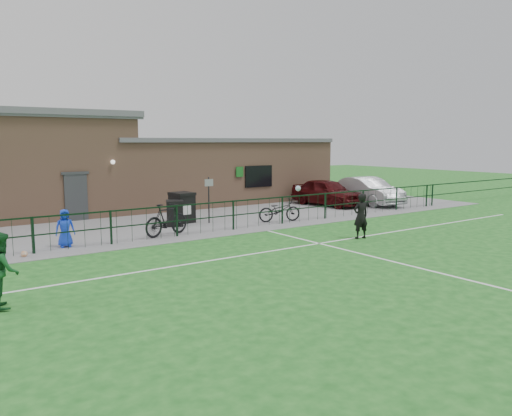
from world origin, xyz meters
TOP-DOWN VIEW (x-y plane):
  - ground at (0.00, 0.00)m, footprint 90.00×90.00m
  - paving_strip at (0.00, 13.50)m, footprint 34.00×13.00m
  - pitch_line_touch at (0.00, 7.80)m, footprint 28.00×0.10m
  - pitch_line_mid at (0.00, 4.00)m, footprint 28.00×0.10m
  - pitch_line_perp at (2.00, 0.00)m, footprint 0.10×16.00m
  - perimeter_fence at (0.00, 8.00)m, footprint 28.00×0.10m
  - wheelie_bin_left at (-0.53, 10.17)m, footprint 0.89×0.94m
  - wheelie_bin_right at (0.12, 10.78)m, footprint 0.93×1.02m
  - sign_post at (1.00, 9.96)m, footprint 0.06×0.06m
  - car_maroon at (9.34, 11.40)m, footprint 2.20×4.50m
  - car_silver at (11.58, 10.50)m, footprint 2.13×4.76m
  - bicycle_d at (-1.76, 8.32)m, footprint 2.12×1.12m
  - bicycle_e at (3.74, 8.51)m, footprint 2.04×1.18m
  - spectator_child at (-5.41, 8.44)m, footprint 0.67×0.48m
  - goalkeeper_kick at (3.84, 3.89)m, footprint 1.05×3.23m
  - outfield_player at (-8.11, 2.92)m, footprint 0.68×0.84m
  - ball_ground at (-6.84, 7.71)m, footprint 0.20×0.20m
  - clubhouse at (-0.88, 16.50)m, footprint 24.25×5.40m

SIDE VIEW (x-z plane):
  - ground at x=0.00m, z-range 0.00..0.00m
  - pitch_line_touch at x=0.00m, z-range 0.00..0.01m
  - pitch_line_mid at x=0.00m, z-range 0.00..0.01m
  - pitch_line_perp at x=2.00m, z-range 0.00..0.01m
  - paving_strip at x=0.00m, z-range 0.00..0.02m
  - ball_ground at x=-6.84m, z-range 0.00..0.20m
  - wheelie_bin_left at x=-0.53m, z-range 0.02..1.01m
  - bicycle_e at x=3.74m, z-range 0.02..1.03m
  - perimeter_fence at x=0.00m, z-range 0.00..1.20m
  - bicycle_d at x=-1.76m, z-range 0.02..1.24m
  - wheelie_bin_right at x=0.12m, z-range 0.02..1.25m
  - spectator_child at x=-5.41m, z-range 0.02..1.30m
  - car_maroon at x=9.34m, z-range 0.02..1.50m
  - car_silver at x=11.58m, z-range 0.02..1.54m
  - outfield_player at x=-8.11m, z-range 0.00..1.64m
  - goalkeeper_kick at x=3.84m, z-range -0.03..1.74m
  - sign_post at x=1.00m, z-range 0.02..2.02m
  - clubhouse at x=-0.88m, z-range -0.26..4.70m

